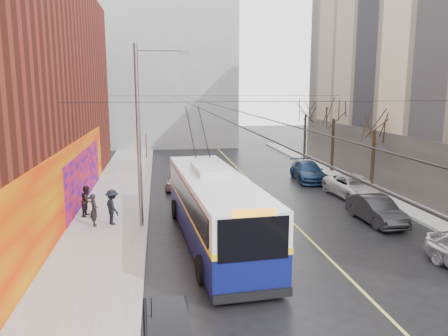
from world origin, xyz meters
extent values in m
plane|color=black|center=(0.00, 0.00, 0.00)|extent=(140.00, 140.00, 0.00)
cube|color=gray|center=(-8.00, 12.00, 0.07)|extent=(4.00, 60.00, 0.15)
cube|color=gray|center=(9.00, 12.00, 0.07)|extent=(2.00, 60.00, 0.15)
cube|color=#BFB74C|center=(1.50, 14.00, 0.00)|extent=(0.12, 50.00, 0.01)
cube|color=orange|center=(-9.96, 10.00, 2.00)|extent=(0.08, 28.00, 4.00)
cube|color=#150596|center=(-9.92, 16.00, 1.60)|extent=(0.06, 12.00, 3.20)
cube|color=#4C4742|center=(9.97, 14.00, 2.00)|extent=(0.06, 36.00, 4.00)
cube|color=gray|center=(-6.00, 45.00, 9.00)|extent=(20.00, 12.00, 18.00)
cylinder|color=slate|center=(-6.30, 10.00, 4.50)|extent=(0.20, 0.20, 9.00)
cube|color=#63120E|center=(-5.95, 10.00, 4.20)|extent=(0.04, 0.60, 1.10)
cylinder|color=slate|center=(-5.10, 10.00, 8.70)|extent=(2.40, 0.10, 0.10)
cube|color=slate|center=(-4.00, 10.00, 8.60)|extent=(0.50, 0.22, 0.12)
cylinder|color=black|center=(-3.80, 15.00, 6.20)|extent=(0.02, 60.00, 0.02)
cylinder|color=black|center=(-2.80, 15.00, 6.20)|extent=(0.02, 60.00, 0.02)
cylinder|color=black|center=(0.00, 6.00, 6.40)|extent=(18.00, 0.02, 0.02)
cylinder|color=black|center=(0.00, 22.00, 6.40)|extent=(18.00, 0.02, 0.02)
cylinder|color=black|center=(9.00, 16.00, 2.10)|extent=(0.24, 0.24, 4.20)
cylinder|color=black|center=(9.00, 23.00, 2.24)|extent=(0.24, 0.24, 4.48)
cylinder|color=black|center=(9.00, 30.00, 2.18)|extent=(0.24, 0.24, 4.37)
cube|color=black|center=(-5.55, 0.74, 0.00)|extent=(2.01, 3.46, 0.01)
ellipsoid|color=slate|center=(-1.05, 9.30, 7.71)|extent=(0.44, 0.20, 0.12)
ellipsoid|color=slate|center=(-0.96, 9.52, 6.95)|extent=(0.44, 0.20, 0.12)
ellipsoid|color=slate|center=(-4.49, 11.01, 6.59)|extent=(0.44, 0.20, 0.12)
cube|color=#0A0F4E|center=(-2.93, 7.57, 0.97)|extent=(3.56, 12.40, 1.53)
cube|color=silver|center=(-2.93, 7.57, 2.40)|extent=(3.56, 12.40, 1.33)
cube|color=yellow|center=(-2.93, 7.57, 1.73)|extent=(3.60, 12.44, 0.22)
cube|color=black|center=(-2.47, 1.46, 2.24)|extent=(2.34, 0.22, 1.43)
cube|color=black|center=(-3.39, 13.68, 2.24)|extent=(2.34, 0.22, 1.22)
cube|color=black|center=(-4.27, 7.47, 2.29)|extent=(0.88, 11.19, 1.02)
cube|color=black|center=(-1.59, 7.67, 2.29)|extent=(0.88, 11.19, 1.02)
cube|color=silver|center=(-3.00, 8.58, 3.21)|extent=(1.65, 3.16, 0.31)
cube|color=black|center=(-2.47, 1.42, 0.36)|extent=(2.65, 0.32, 0.31)
cylinder|color=black|center=(-3.95, 3.40, 0.51)|extent=(0.38, 1.04, 1.02)
cylinder|color=black|center=(-1.30, 3.60, 0.51)|extent=(0.38, 1.04, 1.02)
cylinder|color=black|center=(-4.55, 11.53, 0.51)|extent=(0.38, 1.04, 1.02)
cylinder|color=black|center=(-1.91, 11.73, 0.51)|extent=(0.38, 1.04, 1.02)
cylinder|color=black|center=(-3.63, 12.11, 4.69)|extent=(0.33, 3.54, 2.51)
cylinder|color=black|center=(-2.92, 12.17, 4.69)|extent=(0.33, 3.54, 2.51)
imported|color=black|center=(5.80, 9.21, 0.69)|extent=(1.61, 4.25, 1.38)
imported|color=#B9B9BC|center=(7.00, 14.38, 0.71)|extent=(2.72, 5.28, 1.43)
imported|color=#162B4D|center=(5.84, 19.91, 0.72)|extent=(2.39, 5.08, 1.43)
imported|color=#9B9CA0|center=(-4.02, 19.02, 0.66)|extent=(2.14, 4.07, 1.32)
imported|color=black|center=(-8.62, 10.36, 0.97)|extent=(0.55, 0.69, 1.65)
imported|color=black|center=(-9.24, 12.28, 0.97)|extent=(0.79, 0.92, 1.64)
imported|color=black|center=(-7.74, 10.50, 1.05)|extent=(1.12, 1.34, 1.80)
camera|label=1|loc=(-5.35, -11.35, 6.90)|focal=35.00mm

